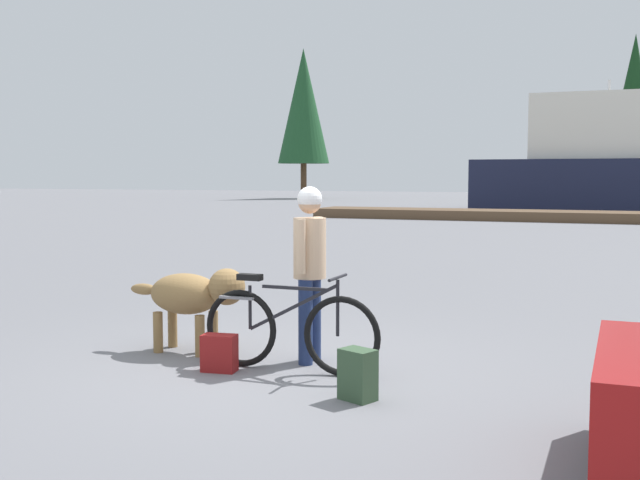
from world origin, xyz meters
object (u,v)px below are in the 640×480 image
object	(u,v)px
backpack	(358,375)
sailboat_moored	(606,200)
handbag_pannier	(219,353)
bicycle	(289,329)
person_cyclist	(310,257)
dog	(193,295)

from	to	relation	value
backpack	sailboat_moored	xyz separation A→B (m)	(0.98, 39.03, 0.28)
handbag_pannier	bicycle	bearing A→B (deg)	22.77
person_cyclist	handbag_pannier	xyz separation A→B (m)	(-0.65, -0.66, -0.87)
sailboat_moored	person_cyclist	bearing A→B (deg)	-92.77
bicycle	sailboat_moored	distance (m)	38.43
dog	sailboat_moored	size ratio (longest dim) A/B	0.19
backpack	bicycle	bearing A→B (deg)	144.51
dog	person_cyclist	bearing A→B (deg)	2.94
backpack	handbag_pannier	distance (m)	1.56
dog	sailboat_moored	xyz separation A→B (m)	(3.11, 38.05, -0.11)
person_cyclist	backpack	bearing A→B (deg)	-50.68
bicycle	handbag_pannier	distance (m)	0.69
bicycle	sailboat_moored	size ratio (longest dim) A/B	0.25
person_cyclist	dog	xyz separation A→B (m)	(-1.28, -0.07, -0.44)
handbag_pannier	sailboat_moored	xyz separation A→B (m)	(2.49, 38.64, 0.32)
bicycle	dog	bearing A→B (deg)	164.71
bicycle	person_cyclist	distance (m)	0.76
bicycle	dog	world-z (taller)	bicycle
bicycle	backpack	world-z (taller)	bicycle
bicycle	handbag_pannier	xyz separation A→B (m)	(-0.60, -0.25, -0.23)
person_cyclist	bicycle	bearing A→B (deg)	-96.77
person_cyclist	sailboat_moored	bearing A→B (deg)	87.23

